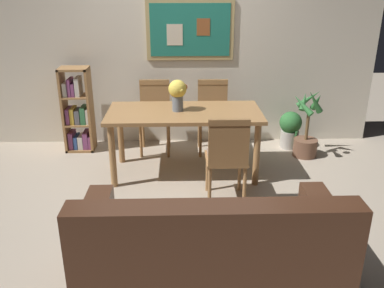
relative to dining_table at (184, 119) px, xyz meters
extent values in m
plane|color=tan|center=(-0.07, -0.58, -0.65)|extent=(12.00, 12.00, 0.00)
cube|color=beige|center=(-0.07, 1.08, 0.65)|extent=(5.20, 0.10, 2.60)
cube|color=tan|center=(0.09, 1.01, 0.85)|extent=(1.11, 0.02, 0.75)
cube|color=#1E7260|center=(0.09, 1.00, 0.85)|extent=(1.01, 0.01, 0.65)
cube|color=beige|center=(-0.10, 0.99, 0.79)|extent=(0.20, 0.00, 0.26)
cube|color=brown|center=(0.26, 0.99, 0.89)|extent=(0.17, 0.00, 0.21)
cube|color=#9E7042|center=(0.00, 0.00, 0.08)|extent=(1.69, 0.81, 0.04)
cylinder|color=#9E7042|center=(-0.76, -0.32, -0.30)|extent=(0.07, 0.07, 0.70)
cylinder|color=#9E7042|center=(0.76, -0.32, -0.30)|extent=(0.07, 0.07, 0.70)
cylinder|color=#9E7042|center=(-0.76, 0.32, -0.30)|extent=(0.07, 0.07, 0.70)
cylinder|color=#9E7042|center=(0.76, 0.32, -0.30)|extent=(0.07, 0.07, 0.70)
cube|color=#9E7042|center=(-0.37, 0.63, -0.21)|extent=(0.40, 0.40, 0.03)
cube|color=#997A66|center=(-0.37, 0.63, -0.18)|extent=(0.36, 0.36, 0.03)
cylinder|color=#9E7042|center=(-0.20, 0.80, -0.44)|extent=(0.04, 0.04, 0.42)
cylinder|color=#9E7042|center=(-0.54, 0.80, -0.44)|extent=(0.04, 0.04, 0.42)
cylinder|color=#9E7042|center=(-0.20, 0.46, -0.44)|extent=(0.04, 0.04, 0.42)
cylinder|color=#9E7042|center=(-0.54, 0.46, -0.44)|extent=(0.04, 0.04, 0.42)
cube|color=#9E7042|center=(-0.37, 0.81, 0.03)|extent=(0.38, 0.04, 0.46)
cube|color=#9E7042|center=(-0.37, 0.81, 0.23)|extent=(0.38, 0.05, 0.06)
cube|color=#9E7042|center=(0.40, -0.62, -0.21)|extent=(0.40, 0.40, 0.03)
cube|color=#997A66|center=(0.40, -0.62, -0.18)|extent=(0.36, 0.36, 0.03)
cylinder|color=#9E7042|center=(0.23, -0.79, -0.44)|extent=(0.04, 0.04, 0.42)
cylinder|color=#9E7042|center=(0.57, -0.79, -0.44)|extent=(0.04, 0.04, 0.42)
cylinder|color=#9E7042|center=(0.23, -0.45, -0.44)|extent=(0.04, 0.04, 0.42)
cylinder|color=#9E7042|center=(0.57, -0.45, -0.44)|extent=(0.04, 0.04, 0.42)
cube|color=#9E7042|center=(0.40, -0.80, 0.03)|extent=(0.38, 0.04, 0.46)
cube|color=#9E7042|center=(0.40, -0.80, 0.23)|extent=(0.38, 0.05, 0.06)
cube|color=#9E7042|center=(0.37, 0.62, -0.21)|extent=(0.40, 0.40, 0.03)
cube|color=#997A66|center=(0.37, 0.62, -0.18)|extent=(0.36, 0.36, 0.03)
cylinder|color=#9E7042|center=(0.54, 0.79, -0.44)|extent=(0.04, 0.04, 0.42)
cylinder|color=#9E7042|center=(0.20, 0.79, -0.44)|extent=(0.04, 0.04, 0.42)
cylinder|color=#9E7042|center=(0.54, 0.45, -0.44)|extent=(0.04, 0.04, 0.42)
cylinder|color=#9E7042|center=(0.20, 0.45, -0.44)|extent=(0.04, 0.04, 0.42)
cube|color=#9E7042|center=(0.37, 0.80, 0.03)|extent=(0.38, 0.04, 0.46)
cube|color=#9E7042|center=(0.37, 0.80, 0.23)|extent=(0.38, 0.05, 0.06)
cube|color=#472819|center=(0.16, -1.89, -0.45)|extent=(1.80, 0.84, 0.40)
cube|color=#472819|center=(0.16, -2.21, -0.03)|extent=(1.80, 0.20, 0.44)
cube|color=#472819|center=(-0.65, -1.89, -0.14)|extent=(0.18, 0.80, 0.22)
cube|color=#472819|center=(0.97, -1.89, -0.14)|extent=(0.18, 0.80, 0.22)
cube|color=maroon|center=(-0.29, -2.07, -0.09)|extent=(0.32, 0.16, 0.33)
cube|color=#B78C33|center=(0.16, -2.07, -0.09)|extent=(0.32, 0.16, 0.33)
cube|color=#9E7042|center=(-1.52, 0.75, -0.11)|extent=(0.03, 0.28, 1.08)
cube|color=#9E7042|center=(-1.19, 0.75, -0.11)|extent=(0.03, 0.28, 1.08)
cube|color=#9E7042|center=(-1.35, 0.75, -0.63)|extent=(0.36, 0.28, 0.03)
cube|color=#9E7042|center=(-1.35, 0.75, 0.42)|extent=(0.36, 0.28, 0.03)
cube|color=#9E7042|center=(-1.35, 0.75, -0.29)|extent=(0.30, 0.28, 0.02)
cube|color=#9E7042|center=(-1.35, 0.75, 0.07)|extent=(0.30, 0.28, 0.02)
cube|color=#7F3F72|center=(-1.46, 0.75, -0.51)|extent=(0.06, 0.22, 0.22)
cube|color=#2D4C8C|center=(-1.41, 0.75, -0.54)|extent=(0.04, 0.22, 0.17)
cube|color=beige|center=(-1.34, 0.75, -0.53)|extent=(0.06, 0.22, 0.17)
cube|color=#7F3F72|center=(-1.28, 0.75, -0.51)|extent=(0.06, 0.22, 0.22)
cube|color=#7F3F72|center=(-1.21, 0.75, -0.53)|extent=(0.06, 0.22, 0.17)
cube|color=#7F3F72|center=(-1.47, 0.75, -0.18)|extent=(0.05, 0.22, 0.20)
cube|color=gold|center=(-1.41, 0.75, -0.18)|extent=(0.05, 0.22, 0.20)
cube|color=#595960|center=(-1.35, 0.75, -0.19)|extent=(0.06, 0.22, 0.18)
cube|color=#337247|center=(-1.28, 0.75, -0.17)|extent=(0.06, 0.22, 0.22)
cube|color=beige|center=(-1.21, 0.75, -0.18)|extent=(0.05, 0.22, 0.19)
cube|color=beige|center=(-1.47, 0.75, 0.17)|extent=(0.05, 0.22, 0.17)
cube|color=#7F3F72|center=(-1.41, 0.75, 0.19)|extent=(0.04, 0.22, 0.22)
cube|color=#7F3F72|center=(-1.37, 0.75, 0.17)|extent=(0.04, 0.22, 0.16)
cube|color=beige|center=(-1.31, 0.75, 0.20)|extent=(0.05, 0.22, 0.23)
cylinder|color=#B2ADA3|center=(1.40, 0.73, -0.53)|extent=(0.24, 0.24, 0.23)
cylinder|color=#332319|center=(1.40, 0.73, -0.42)|extent=(0.21, 0.21, 0.02)
sphere|color=#2D6B33|center=(1.40, 0.73, -0.30)|extent=(0.29, 0.29, 0.29)
cylinder|color=#2D6B33|center=(1.45, 0.60, -0.48)|extent=(0.03, 0.03, 0.21)
cylinder|color=#2D6B33|center=(1.51, 0.81, -0.53)|extent=(0.03, 0.03, 0.31)
cylinder|color=brown|center=(1.53, 0.44, -0.54)|extent=(0.30, 0.30, 0.22)
cylinder|color=#332319|center=(1.53, 0.44, -0.44)|extent=(0.27, 0.27, 0.02)
cylinder|color=brown|center=(1.53, 0.44, -0.23)|extent=(0.04, 0.04, 0.39)
cone|color=#2D6B33|center=(1.62, 0.46, 0.06)|extent=(0.11, 0.22, 0.25)
cone|color=#2D6B33|center=(1.56, 0.59, 0.06)|extent=(0.31, 0.14, 0.26)
cone|color=#2D6B33|center=(1.47, 0.48, 0.06)|extent=(0.16, 0.20, 0.23)
cone|color=#2D6B33|center=(1.42, 0.34, 0.05)|extent=(0.26, 0.28, 0.25)
cone|color=#2D6B33|center=(1.56, 0.35, 0.09)|extent=(0.25, 0.14, 0.30)
cylinder|color=slate|center=(-0.07, 0.01, 0.18)|extent=(0.12, 0.12, 0.18)
sphere|color=#EACC4C|center=(-0.07, 0.01, 0.34)|extent=(0.20, 0.20, 0.20)
sphere|color=silver|center=(-0.11, 0.08, 0.36)|extent=(0.06, 0.06, 0.06)
sphere|color=#EACC4C|center=(-0.03, -0.05, 0.34)|extent=(0.06, 0.06, 0.06)
sphere|color=#D86633|center=(0.00, 0.04, 0.35)|extent=(0.07, 0.07, 0.07)
camera|label=1|loc=(-0.04, -4.32, 1.42)|focal=38.46mm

